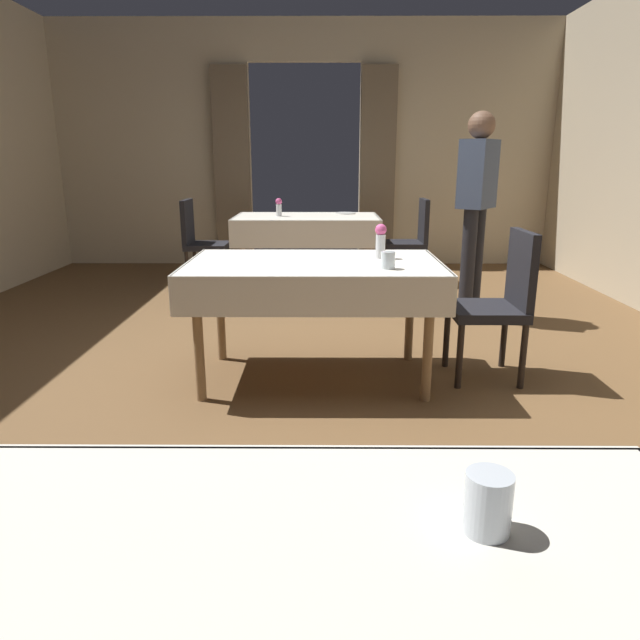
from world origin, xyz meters
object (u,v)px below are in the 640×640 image
(glass_near_a, at_px, (488,503))
(person_waiter_by_doorway, at_px, (476,199))
(glass_mid_b, at_px, (388,260))
(dining_table_far, at_px, (307,224))
(flower_vase_far, at_px, (279,206))
(chair_far_right, at_px, (412,237))
(chair_mid_right, at_px, (500,298))
(plate_far_b, at_px, (345,213))
(chair_far_left, at_px, (199,239))
(flower_vase_mid, at_px, (381,240))
(dining_table_mid, at_px, (314,275))

(glass_near_a, height_order, person_waiter_by_doorway, person_waiter_by_doorway)
(glass_mid_b, bearing_deg, dining_table_far, 99.89)
(glass_near_a, bearing_deg, flower_vase_far, 97.83)
(chair_far_right, relative_size, person_waiter_by_doorway, 0.54)
(chair_mid_right, bearing_deg, flower_vase_far, 119.11)
(glass_near_a, xyz_separation_m, plate_far_b, (-0.02, 5.75, -0.05))
(chair_far_left, bearing_deg, glass_mid_b, -60.59)
(chair_far_right, height_order, person_waiter_by_doorway, person_waiter_by_doorway)
(chair_far_left, relative_size, person_waiter_by_doorway, 0.54)
(chair_far_right, height_order, flower_vase_mid, flower_vase_mid)
(flower_vase_far, bearing_deg, chair_far_right, 2.60)
(chair_far_right, relative_size, plate_far_b, 3.99)
(dining_table_mid, height_order, chair_far_left, chair_far_left)
(flower_vase_far, bearing_deg, chair_mid_right, -60.89)
(chair_mid_right, height_order, glass_mid_b, chair_mid_right)
(plate_far_b, bearing_deg, glass_near_a, -89.79)
(dining_table_mid, relative_size, plate_far_b, 6.56)
(dining_table_far, relative_size, plate_far_b, 6.69)
(glass_near_a, bearing_deg, person_waiter_by_doorway, 76.06)
(chair_far_left, bearing_deg, person_waiter_by_doorway, -27.00)
(chair_far_left, relative_size, chair_far_right, 1.00)
(glass_mid_b, bearing_deg, dining_table_mid, 149.94)
(flower_vase_far, bearing_deg, person_waiter_by_doorway, -38.56)
(flower_vase_far, relative_size, plate_far_b, 0.82)
(chair_far_right, distance_m, flower_vase_far, 1.50)
(glass_near_a, bearing_deg, chair_far_right, 82.64)
(glass_near_a, relative_size, person_waiter_by_doorway, 0.06)
(chair_far_left, relative_size, flower_vase_far, 4.85)
(dining_table_far, xyz_separation_m, glass_mid_b, (0.54, -3.12, 0.14))
(chair_mid_right, relative_size, flower_vase_far, 4.85)
(chair_mid_right, relative_size, glass_near_a, 8.87)
(glass_mid_b, height_order, flower_vase_far, flower_vase_far)
(chair_far_left, relative_size, plate_far_b, 3.99)
(dining_table_mid, distance_m, chair_far_left, 3.08)
(flower_vase_mid, bearing_deg, plate_far_b, 91.99)
(flower_vase_mid, bearing_deg, dining_table_mid, -164.50)
(flower_vase_far, bearing_deg, plate_far_b, 22.09)
(dining_table_mid, relative_size, glass_near_a, 14.58)
(flower_vase_far, bearing_deg, dining_table_mid, -81.53)
(glass_near_a, xyz_separation_m, glass_mid_b, (0.09, 2.36, -0.00))
(dining_table_mid, bearing_deg, chair_mid_right, 1.34)
(chair_mid_right, xyz_separation_m, glass_mid_b, (-0.73, -0.27, 0.28))
(chair_far_right, xyz_separation_m, person_waiter_by_doorway, (0.29, -1.47, 0.51))
(glass_near_a, height_order, glass_mid_b, glass_near_a)
(glass_mid_b, distance_m, flower_vase_far, 3.21)
(chair_far_left, height_order, glass_mid_b, chair_far_left)
(glass_mid_b, relative_size, flower_vase_far, 0.50)
(glass_near_a, bearing_deg, plate_far_b, 90.21)
(flower_vase_far, xyz_separation_m, person_waiter_by_doorway, (1.76, -1.40, 0.17))
(flower_vase_far, bearing_deg, chair_far_left, -175.75)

